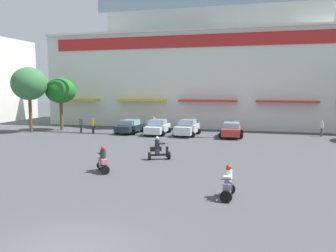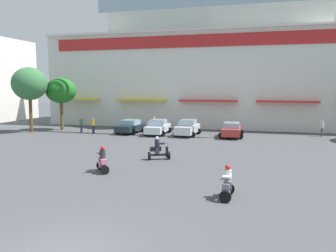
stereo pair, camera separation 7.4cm
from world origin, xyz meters
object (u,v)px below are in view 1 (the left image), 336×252
(parked_car_1, at_px, (158,127))
(scooter_rider_2, at_px, (159,150))
(parked_car_0, at_px, (130,126))
(parked_car_2, at_px, (187,128))
(pedestrian_0, at_px, (322,127))
(pedestrian_1, at_px, (81,124))
(pedestrian_3, at_px, (154,123))
(scooter_rider_5, at_px, (228,185))
(plaza_tree_0, at_px, (61,91))
(parked_car_3, at_px, (231,130))
(pedestrian_2, at_px, (93,125))
(scooter_rider_0, at_px, (103,161))
(plaza_tree_2, at_px, (29,84))

(parked_car_1, xyz_separation_m, scooter_rider_2, (3.49, -11.44, -0.10))
(parked_car_0, relative_size, parked_car_2, 0.96)
(parked_car_1, height_order, pedestrian_0, pedestrian_0)
(pedestrian_0, bearing_deg, parked_car_2, -168.29)
(parked_car_2, height_order, pedestrian_1, pedestrian_1)
(parked_car_0, relative_size, pedestrian_3, 2.49)
(pedestrian_1, xyz_separation_m, pedestrian_3, (6.89, 3.75, -0.05))
(scooter_rider_2, xyz_separation_m, scooter_rider_5, (5.19, -6.84, -0.05))
(plaza_tree_0, distance_m, parked_car_3, 19.34)
(parked_car_0, relative_size, pedestrian_2, 2.42)
(scooter_rider_5, height_order, pedestrian_0, pedestrian_0)
(parked_car_3, height_order, pedestrian_3, pedestrian_3)
(parked_car_0, distance_m, pedestrian_0, 19.26)
(scooter_rider_2, relative_size, pedestrian_3, 0.99)
(plaza_tree_0, xyz_separation_m, scooter_rider_0, (12.86, -16.16, -3.78))
(plaza_tree_0, relative_size, plaza_tree_2, 0.84)
(pedestrian_1, bearing_deg, scooter_rider_2, -41.84)
(parked_car_3, xyz_separation_m, pedestrian_0, (8.55, 2.46, 0.19))
(parked_car_2, distance_m, pedestrian_3, 5.17)
(parked_car_2, relative_size, pedestrian_3, 2.60)
(parked_car_0, xyz_separation_m, pedestrian_0, (19.09, 2.53, 0.20))
(parked_car_0, bearing_deg, parked_car_1, -2.64)
(pedestrian_2, bearing_deg, parked_car_3, 5.33)
(pedestrian_0, bearing_deg, pedestrian_2, -170.56)
(scooter_rider_5, xyz_separation_m, pedestrian_0, (7.33, 20.95, 0.30))
(plaza_tree_0, relative_size, pedestrian_1, 3.49)
(pedestrian_2, xyz_separation_m, pedestrian_3, (5.43, 3.86, -0.02))
(parked_car_3, xyz_separation_m, pedestrian_3, (-8.73, 2.53, 0.18))
(parked_car_0, height_order, pedestrian_3, pedestrian_3)
(parked_car_1, distance_m, pedestrian_2, 6.80)
(parked_car_3, height_order, scooter_rider_5, scooter_rider_5)
(pedestrian_0, bearing_deg, plaza_tree_0, -175.81)
(pedestrian_3, bearing_deg, plaza_tree_0, -168.42)
(parked_car_0, xyz_separation_m, scooter_rider_2, (6.57, -11.58, -0.06))
(scooter_rider_0, bearing_deg, pedestrian_2, 119.22)
(plaza_tree_2, height_order, pedestrian_2, plaza_tree_2)
(plaza_tree_2, relative_size, parked_car_0, 1.74)
(parked_car_0, xyz_separation_m, scooter_rider_5, (11.76, -18.42, -0.11))
(pedestrian_0, xyz_separation_m, pedestrian_3, (-17.29, 0.08, -0.01))
(parked_car_0, bearing_deg, pedestrian_3, 55.31)
(parked_car_2, relative_size, pedestrian_0, 2.63)
(plaza_tree_2, relative_size, parked_car_2, 1.66)
(parked_car_3, distance_m, pedestrian_3, 9.10)
(parked_car_1, relative_size, pedestrian_3, 2.74)
(plaza_tree_0, bearing_deg, scooter_rider_5, -43.14)
(plaza_tree_2, bearing_deg, scooter_rider_2, -29.11)
(plaza_tree_0, relative_size, pedestrian_2, 3.55)
(pedestrian_2, bearing_deg, scooter_rider_0, -60.78)
(parked_car_1, bearing_deg, scooter_rider_2, -73.01)
(pedestrian_3, bearing_deg, parked_car_2, -32.21)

